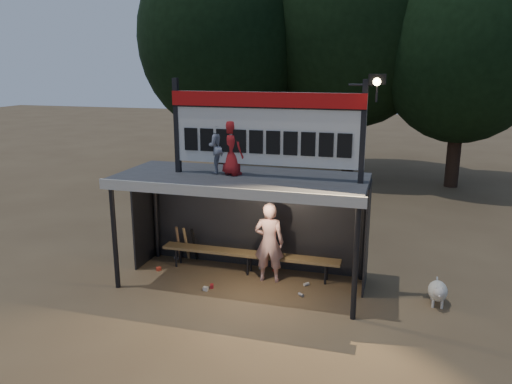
% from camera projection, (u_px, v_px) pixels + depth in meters
% --- Properties ---
extents(ground, '(80.00, 80.00, 0.00)m').
position_uv_depth(ground, '(242.00, 283.00, 10.52)').
color(ground, brown).
rests_on(ground, ground).
extents(player, '(0.67, 0.48, 1.72)m').
position_uv_depth(player, '(269.00, 242.00, 10.44)').
color(player, white).
rests_on(player, ground).
extents(child_a, '(0.66, 0.59, 1.11)m').
position_uv_depth(child_a, '(218.00, 146.00, 10.03)').
color(child_a, gray).
rests_on(child_a, dugout_shelter).
extents(child_b, '(0.65, 0.58, 1.11)m').
position_uv_depth(child_b, '(232.00, 147.00, 9.91)').
color(child_b, maroon).
rests_on(child_b, dugout_shelter).
extents(dugout_shelter, '(5.10, 2.08, 2.32)m').
position_uv_depth(dugout_shelter, '(245.00, 196.00, 10.29)').
color(dugout_shelter, '#373739').
rests_on(dugout_shelter, ground).
extents(scoreboard_assembly, '(4.10, 0.27, 1.99)m').
position_uv_depth(scoreboard_assembly, '(268.00, 126.00, 9.55)').
color(scoreboard_assembly, black).
rests_on(scoreboard_assembly, dugout_shelter).
extents(bench, '(4.00, 0.35, 0.48)m').
position_uv_depth(bench, '(249.00, 255.00, 10.93)').
color(bench, olive).
rests_on(bench, ground).
extents(tree_left, '(6.46, 6.46, 9.27)m').
position_uv_depth(tree_left, '(221.00, 38.00, 19.55)').
color(tree_left, '#311E15').
rests_on(tree_left, ground).
extents(tree_mid, '(7.22, 7.22, 10.36)m').
position_uv_depth(tree_mid, '(354.00, 21.00, 19.45)').
color(tree_mid, '#2E2014').
rests_on(tree_mid, ground).
extents(tree_right, '(6.08, 6.08, 8.72)m').
position_uv_depth(tree_right, '(464.00, 44.00, 17.69)').
color(tree_right, '#321F16').
rests_on(tree_right, ground).
extents(dog, '(0.36, 0.81, 0.49)m').
position_uv_depth(dog, '(438.00, 291.00, 9.50)').
color(dog, beige).
rests_on(dog, ground).
extents(bats, '(0.48, 0.32, 0.84)m').
position_uv_depth(bats, '(186.00, 244.00, 11.61)').
color(bats, '#896140').
rests_on(bats, ground).
extents(litter, '(3.45, 1.48, 0.08)m').
position_uv_depth(litter, '(235.00, 277.00, 10.75)').
color(litter, '#AD1D21').
rests_on(litter, ground).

